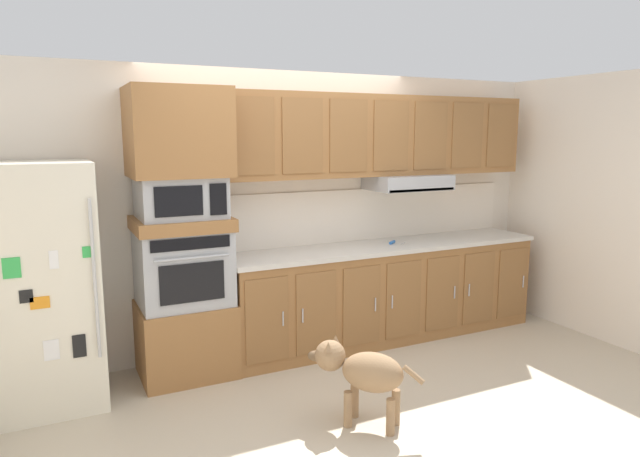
# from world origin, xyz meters

# --- Properties ---
(ground_plane) EXTENTS (9.60, 9.60, 0.00)m
(ground_plane) POSITION_xyz_m (0.00, 0.00, 0.00)
(ground_plane) COLOR beige
(back_kitchen_wall) EXTENTS (6.20, 0.12, 2.50)m
(back_kitchen_wall) POSITION_xyz_m (0.00, 1.11, 1.25)
(back_kitchen_wall) COLOR silver
(back_kitchen_wall) RESTS_ON ground
(side_panel_right) EXTENTS (0.12, 7.10, 2.50)m
(side_panel_right) POSITION_xyz_m (2.80, 0.00, 1.25)
(side_panel_right) COLOR white
(side_panel_right) RESTS_ON ground
(refrigerator) EXTENTS (0.76, 0.73, 1.76)m
(refrigerator) POSITION_xyz_m (-2.01, 0.68, 0.88)
(refrigerator) COLOR silver
(refrigerator) RESTS_ON ground
(oven_base_cabinet) EXTENTS (0.74, 0.62, 0.60)m
(oven_base_cabinet) POSITION_xyz_m (-0.99, 0.75, 0.30)
(oven_base_cabinet) COLOR #996638
(oven_base_cabinet) RESTS_ON ground
(built_in_oven) EXTENTS (0.70, 0.62, 0.60)m
(built_in_oven) POSITION_xyz_m (-0.99, 0.75, 0.90)
(built_in_oven) COLOR #A8AAAF
(built_in_oven) RESTS_ON oven_base_cabinet
(appliance_mid_shelf) EXTENTS (0.74, 0.62, 0.10)m
(appliance_mid_shelf) POSITION_xyz_m (-0.99, 0.75, 1.25)
(appliance_mid_shelf) COLOR #996638
(appliance_mid_shelf) RESTS_ON built_in_oven
(microwave) EXTENTS (0.64, 0.54, 0.32)m
(microwave) POSITION_xyz_m (-0.98, 0.75, 1.46)
(microwave) COLOR #A8AAAF
(microwave) RESTS_ON appliance_mid_shelf
(appliance_upper_cabinet) EXTENTS (0.74, 0.62, 0.68)m
(appliance_upper_cabinet) POSITION_xyz_m (-0.99, 0.75, 1.96)
(appliance_upper_cabinet) COLOR #996638
(appliance_upper_cabinet) RESTS_ON microwave
(lower_cabinet_run) EXTENTS (3.09, 0.63, 0.88)m
(lower_cabinet_run) POSITION_xyz_m (0.93, 0.75, 0.44)
(lower_cabinet_run) COLOR #996638
(lower_cabinet_run) RESTS_ON ground
(countertop_slab) EXTENTS (3.13, 0.64, 0.04)m
(countertop_slab) POSITION_xyz_m (0.93, 0.75, 0.90)
(countertop_slab) COLOR beige
(countertop_slab) RESTS_ON lower_cabinet_run
(backsplash_panel) EXTENTS (3.13, 0.02, 0.50)m
(backsplash_panel) POSITION_xyz_m (0.93, 1.04, 1.17)
(backsplash_panel) COLOR white
(backsplash_panel) RESTS_ON countertop_slab
(upper_cabinet_with_hood) EXTENTS (3.09, 0.48, 0.88)m
(upper_cabinet_with_hood) POSITION_xyz_m (0.95, 0.87, 1.90)
(upper_cabinet_with_hood) COLOR #996638
(upper_cabinet_with_hood) RESTS_ON backsplash_panel
(screwdriver) EXTENTS (0.16, 0.17, 0.03)m
(screwdriver) POSITION_xyz_m (0.99, 0.73, 0.93)
(screwdriver) COLOR blue
(screwdriver) RESTS_ON countertop_slab
(dog) EXTENTS (0.60, 0.64, 0.58)m
(dog) POSITION_xyz_m (-0.11, -0.59, 0.38)
(dog) COLOR #997551
(dog) RESTS_ON ground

